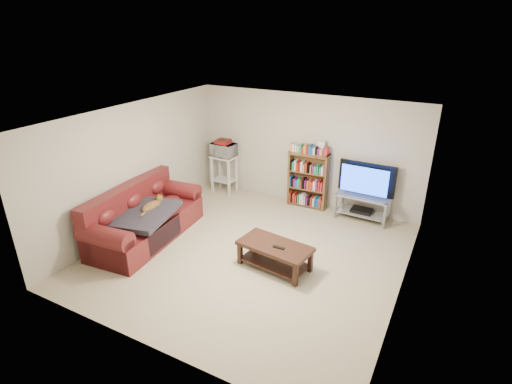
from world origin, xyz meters
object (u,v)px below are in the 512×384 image
Objects in this scene: tv_stand at (363,203)px; sofa at (143,220)px; coffee_table at (275,252)px; bookshelf at (308,179)px.

sofa is at bearing -140.43° from tv_stand.
bookshelf is (-0.40, 2.49, 0.33)m from coffee_table.
coffee_table is 2.54m from bookshelf.
tv_stand is 1.25m from bookshelf.
tv_stand is (3.43, 2.64, 0.01)m from sofa.
coffee_table is 1.02× the size of bookshelf.
bookshelf is (-1.22, 0.07, 0.28)m from tv_stand.
bookshelf reaches higher than tv_stand.
sofa is 1.94× the size of coffee_table.
bookshelf is (2.21, 2.72, 0.29)m from sofa.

